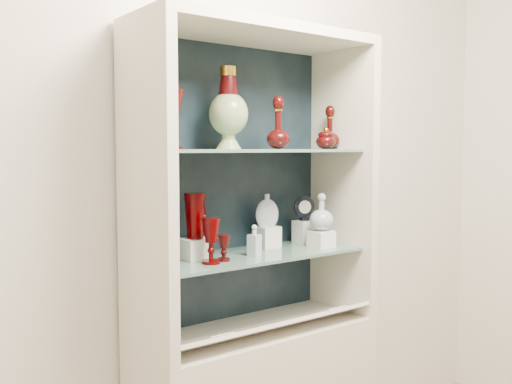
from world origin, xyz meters
TOP-DOWN VIEW (x-y plane):
  - wall_back at (0.00, 1.75)m, footprint 3.50×0.02m
  - cabinet_back_panel at (0.00, 1.72)m, footprint 0.98×0.02m
  - cabinet_side_left at (-0.48, 1.53)m, footprint 0.04×0.40m
  - cabinet_side_right at (0.48, 1.53)m, footprint 0.04×0.40m
  - cabinet_top_cap at (0.00, 1.53)m, footprint 1.00×0.40m
  - shelf_lower at (0.00, 1.55)m, footprint 0.92×0.34m
  - shelf_upper at (0.00, 1.55)m, footprint 0.92×0.34m
  - label_ledge at (0.00, 1.42)m, footprint 0.92×0.17m
  - label_card_0 at (0.32, 1.42)m, footprint 0.10×0.06m
  - label_card_1 at (-0.25, 1.42)m, footprint 0.10×0.06m
  - pedestal_lamp_left at (-0.36, 1.60)m, footprint 0.09×0.09m
  - pedestal_lamp_right at (-0.38, 1.51)m, footprint 0.11×0.11m
  - enamel_urn at (-0.10, 1.58)m, footprint 0.17×0.17m
  - ruby_decanter_a at (0.08, 1.50)m, footprint 0.12×0.12m
  - ruby_decanter_b at (0.42, 1.55)m, footprint 0.09×0.09m
  - lidded_bowl at (0.33, 1.48)m, footprint 0.10×0.10m
  - cobalt_goblet at (-0.44, 1.58)m, footprint 0.10×0.10m
  - ruby_goblet_tall at (-0.24, 1.48)m, footprint 0.09×0.09m
  - ruby_goblet_small at (-0.18, 1.49)m, footprint 0.06×0.06m
  - riser_ruby_pitcher at (-0.25, 1.59)m, footprint 0.10×0.10m
  - ruby_pitcher at (-0.25, 1.59)m, footprint 0.15×0.13m
  - clear_square_bottle at (-0.03, 1.51)m, footprint 0.05×0.05m
  - riser_flat_flask at (0.13, 1.63)m, footprint 0.09×0.09m
  - flat_flask at (0.13, 1.63)m, footprint 0.11×0.07m
  - riser_clear_round_decanter at (0.33, 1.50)m, footprint 0.09×0.09m
  - clear_round_decanter at (0.33, 1.50)m, footprint 0.11×0.11m
  - riser_cameo_medallion at (0.34, 1.62)m, footprint 0.08×0.08m
  - cameo_medallion at (0.34, 1.62)m, footprint 0.10×0.06m

SIDE VIEW (x-z plane):
  - label_ledge at x=0.00m, z-range 0.74..0.82m
  - label_card_0 at x=0.32m, z-range 0.78..0.81m
  - label_card_1 at x=-0.25m, z-range 0.78..0.81m
  - shelf_lower at x=0.00m, z-range 1.04..1.05m
  - riser_clear_round_decanter at x=0.33m, z-range 1.05..1.12m
  - riser_ruby_pitcher at x=-0.25m, z-range 1.05..1.13m
  - riser_flat_flask at x=0.13m, z-range 1.05..1.14m
  - ruby_goblet_small at x=-0.18m, z-range 1.05..1.15m
  - riser_cameo_medallion at x=0.34m, z-range 1.05..1.15m
  - clear_square_bottle at x=-0.03m, z-range 1.05..1.17m
  - ruby_goblet_tall at x=-0.24m, z-range 1.05..1.22m
  - cobalt_goblet at x=-0.44m, z-range 1.05..1.23m
  - clear_round_decanter at x=0.33m, z-range 1.12..1.27m
  - cameo_medallion at x=0.34m, z-range 1.15..1.26m
  - flat_flask at x=0.13m, z-range 1.14..1.28m
  - ruby_pitcher at x=-0.25m, z-range 1.13..1.30m
  - cabinet_back_panel at x=0.00m, z-range 0.75..1.90m
  - cabinet_side_left at x=-0.48m, z-range 0.75..1.90m
  - cabinet_side_right at x=0.48m, z-range 0.75..1.90m
  - wall_back at x=0.00m, z-range 0.00..2.80m
  - shelf_upper at x=0.00m, z-range 1.46..1.47m
  - lidded_bowl at x=0.33m, z-range 1.47..1.56m
  - ruby_decanter_b at x=0.42m, z-range 1.47..1.67m
  - pedestal_lamp_right at x=-0.38m, z-range 1.47..1.69m
  - pedestal_lamp_left at x=-0.36m, z-range 1.47..1.70m
  - ruby_decanter_a at x=0.08m, z-range 1.47..1.71m
  - enamel_urn at x=-0.10m, z-range 1.47..1.79m
  - cabinet_top_cap at x=0.00m, z-range 1.90..1.94m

